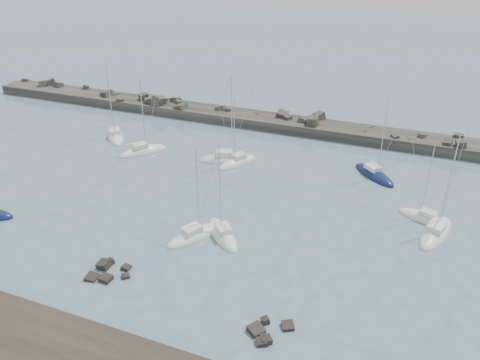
% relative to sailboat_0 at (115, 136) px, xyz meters
% --- Properties ---
extents(ground, '(400.00, 400.00, 0.00)m').
position_rel_sailboat_0_xyz_m(ground, '(26.24, -22.72, -0.14)').
color(ground, slate).
rests_on(ground, ground).
extents(rock_cluster_near, '(4.53, 3.96, 1.44)m').
position_rel_sailboat_0_xyz_m(rock_cluster_near, '(21.31, -32.21, -0.04)').
color(rock_cluster_near, black).
rests_on(rock_cluster_near, ground).
extents(rock_cluster_far, '(4.28, 4.14, 1.37)m').
position_rel_sailboat_0_xyz_m(rock_cluster_far, '(39.85, -33.99, -0.10)').
color(rock_cluster_far, black).
rests_on(rock_cluster_far, ground).
extents(breakwater, '(115.00, 6.98, 5.23)m').
position_rel_sailboat_0_xyz_m(breakwater, '(18.28, 15.28, 0.15)').
color(breakwater, '#2F2D29').
rests_on(breakwater, ground).
extents(sailboat_0, '(7.74, 8.35, 13.77)m').
position_rel_sailboat_0_xyz_m(sailboat_0, '(0.00, 0.00, 0.00)').
color(sailboat_0, white).
rests_on(sailboat_0, ground).
extents(sailboat_2, '(6.92, 8.08, 13.09)m').
position_rel_sailboat_0_xyz_m(sailboat_2, '(8.16, -3.99, 0.01)').
color(sailboat_2, white).
rests_on(sailboat_2, ground).
extents(sailboat_3, '(9.52, 6.65, 14.52)m').
position_rel_sailboat_0_xyz_m(sailboat_3, '(22.29, -1.52, -0.00)').
color(sailboat_3, white).
rests_on(sailboat_3, ground).
extents(sailboat_4, '(7.03, 7.16, 12.23)m').
position_rel_sailboat_0_xyz_m(sailboat_4, '(30.07, -21.18, 0.00)').
color(sailboat_4, white).
rests_on(sailboat_4, ground).
extents(sailboat_5, '(5.45, 7.53, 11.76)m').
position_rel_sailboat_0_xyz_m(sailboat_5, '(24.27, -2.08, 0.00)').
color(sailboat_5, white).
rests_on(sailboat_5, ground).
extents(sailboat_6, '(5.96, 7.99, 12.42)m').
position_rel_sailboat_0_xyz_m(sailboat_6, '(27.11, -22.62, -0.00)').
color(sailboat_6, white).
rests_on(sailboat_6, ground).
extents(sailboat_7, '(7.80, 7.62, 13.15)m').
position_rel_sailboat_0_xyz_m(sailboat_7, '(44.84, 1.50, -0.01)').
color(sailboat_7, '#101D44').
rests_on(sailboat_7, ground).
extents(sailboat_8, '(7.24, 4.38, 11.05)m').
position_rel_sailboat_0_xyz_m(sailboat_8, '(52.37, -8.52, -0.01)').
color(sailboat_8, white).
rests_on(sailboat_8, ground).
extents(sailboat_9, '(5.01, 9.03, 13.68)m').
position_rel_sailboat_0_xyz_m(sailboat_9, '(53.79, -11.46, 0.00)').
color(sailboat_9, white).
rests_on(sailboat_9, ground).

